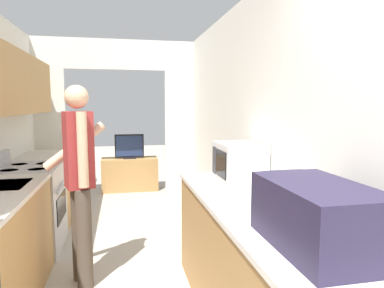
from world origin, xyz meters
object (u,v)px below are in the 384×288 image
object	(u,v)px
person	(80,180)
tv_cabinet	(130,174)
television	(129,147)
suitcase	(317,215)
range_oven	(30,208)
microwave	(239,162)

from	to	relation	value
person	tv_cabinet	bearing A→B (deg)	-27.15
person	television	distance (m)	3.19
person	television	xyz separation A→B (m)	(0.48, 3.15, -0.12)
person	suitcase	world-z (taller)	person
range_oven	television	size ratio (longest dim) A/B	2.05
suitcase	microwave	xyz separation A→B (m)	(0.11, 1.33, 0.01)
suitcase	tv_cabinet	distance (m)	4.89
microwave	television	distance (m)	3.52
person	microwave	bearing A→B (deg)	-120.05
suitcase	television	bearing A→B (deg)	98.46
suitcase	television	world-z (taller)	suitcase
tv_cabinet	television	distance (m)	0.50
microwave	tv_cabinet	world-z (taller)	microwave
tv_cabinet	range_oven	bearing A→B (deg)	-114.64
person	television	size ratio (longest dim) A/B	3.34
range_oven	suitcase	distance (m)	3.06
range_oven	suitcase	bearing A→B (deg)	-53.40
microwave	television	world-z (taller)	microwave
tv_cabinet	suitcase	bearing A→B (deg)	-81.62
range_oven	tv_cabinet	size ratio (longest dim) A/B	1.05
microwave	television	size ratio (longest dim) A/B	0.90
suitcase	tv_cabinet	world-z (taller)	suitcase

